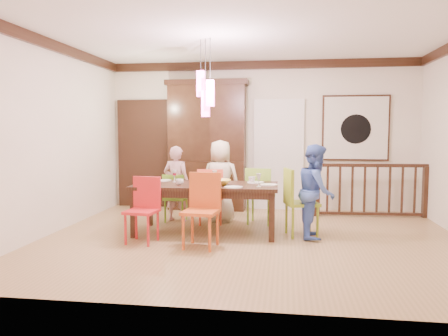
# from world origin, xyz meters

# --- Properties ---
(floor) EXTENTS (6.00, 6.00, 0.00)m
(floor) POSITION_xyz_m (0.00, 0.00, 0.00)
(floor) COLOR #967848
(floor) RESTS_ON ground
(ceiling) EXTENTS (6.00, 6.00, 0.00)m
(ceiling) POSITION_xyz_m (0.00, 0.00, 2.90)
(ceiling) COLOR white
(ceiling) RESTS_ON wall_back
(wall_back) EXTENTS (6.00, 0.00, 6.00)m
(wall_back) POSITION_xyz_m (0.00, 2.50, 1.45)
(wall_back) COLOR beige
(wall_back) RESTS_ON floor
(wall_left) EXTENTS (0.00, 5.00, 5.00)m
(wall_left) POSITION_xyz_m (-3.00, 0.00, 1.45)
(wall_left) COLOR beige
(wall_left) RESTS_ON floor
(crown_molding) EXTENTS (6.00, 5.00, 0.16)m
(crown_molding) POSITION_xyz_m (0.00, 0.00, 2.82)
(crown_molding) COLOR black
(crown_molding) RESTS_ON wall_back
(panel_door) EXTENTS (1.04, 0.07, 2.24)m
(panel_door) POSITION_xyz_m (-2.40, 2.45, 1.05)
(panel_door) COLOR black
(panel_door) RESTS_ON wall_back
(white_doorway) EXTENTS (0.97, 0.05, 2.22)m
(white_doorway) POSITION_xyz_m (0.35, 2.46, 1.05)
(white_doorway) COLOR silver
(white_doorway) RESTS_ON wall_back
(painting) EXTENTS (1.25, 0.06, 1.25)m
(painting) POSITION_xyz_m (1.80, 2.46, 1.60)
(painting) COLOR black
(painting) RESTS_ON wall_back
(pendant_cluster) EXTENTS (0.27, 0.21, 1.14)m
(pendant_cluster) POSITION_xyz_m (-0.70, 0.28, 2.11)
(pendant_cluster) COLOR #FF4CAA
(pendant_cluster) RESTS_ON ceiling
(dining_table) EXTENTS (2.18, 1.03, 0.75)m
(dining_table) POSITION_xyz_m (-0.70, 0.28, 0.67)
(dining_table) COLOR black
(dining_table) RESTS_ON floor
(chair_far_left) EXTENTS (0.37, 0.37, 0.82)m
(chair_far_left) POSITION_xyz_m (-1.37, 1.06, 0.47)
(chair_far_left) COLOR #6AAA26
(chair_far_left) RESTS_ON floor
(chair_far_mid) EXTENTS (0.49, 0.49, 0.93)m
(chair_far_mid) POSITION_xyz_m (-0.75, 0.96, 0.53)
(chair_far_mid) COLOR #DB4A2C
(chair_far_mid) RESTS_ON floor
(chair_far_right) EXTENTS (0.49, 0.49, 0.94)m
(chair_far_right) POSITION_xyz_m (0.08, 1.09, 0.54)
(chair_far_right) COLOR #86BF38
(chair_far_right) RESTS_ON floor
(chair_near_left) EXTENTS (0.45, 0.45, 0.91)m
(chair_near_left) POSITION_xyz_m (-1.48, -0.41, 0.52)
(chair_near_left) COLOR red
(chair_near_left) RESTS_ON floor
(chair_near_mid) EXTENTS (0.50, 0.50, 0.99)m
(chair_near_mid) POSITION_xyz_m (-0.62, -0.53, 0.57)
(chair_near_mid) COLOR #CA501D
(chair_near_mid) RESTS_ON floor
(chair_end_right) EXTENTS (0.55, 0.55, 1.00)m
(chair_end_right) POSITION_xyz_m (0.73, 0.31, 0.57)
(chair_end_right) COLOR olive
(chair_end_right) RESTS_ON floor
(china_hutch) EXTENTS (1.60, 0.46, 2.53)m
(china_hutch) POSITION_xyz_m (-1.04, 2.30, 1.27)
(china_hutch) COLOR black
(china_hutch) RESTS_ON floor
(balustrade) EXTENTS (2.07, 0.20, 0.96)m
(balustrade) POSITION_xyz_m (2.02, 1.95, 0.50)
(balustrade) COLOR black
(balustrade) RESTS_ON floor
(person_far_left) EXTENTS (0.52, 0.39, 1.29)m
(person_far_left) POSITION_xyz_m (-1.37, 1.10, 0.65)
(person_far_left) COLOR #D6A2AA
(person_far_left) RESTS_ON floor
(person_far_mid) EXTENTS (0.74, 0.54, 1.39)m
(person_far_mid) POSITION_xyz_m (-0.61, 1.14, 0.70)
(person_far_mid) COLOR beige
(person_far_mid) RESTS_ON floor
(person_end_right) EXTENTS (0.54, 0.68, 1.36)m
(person_end_right) POSITION_xyz_m (0.93, 0.24, 0.68)
(person_end_right) COLOR #4363BC
(person_end_right) RESTS_ON floor
(serving_bowl) EXTENTS (0.39, 0.39, 0.08)m
(serving_bowl) POSITION_xyz_m (-0.48, 0.20, 0.79)
(serving_bowl) COLOR gold
(serving_bowl) RESTS_ON dining_table
(small_bowl) EXTENTS (0.19, 0.19, 0.05)m
(small_bowl) POSITION_xyz_m (-0.85, 0.26, 0.78)
(small_bowl) COLOR white
(small_bowl) RESTS_ON dining_table
(cup_left) EXTENTS (0.13, 0.13, 0.09)m
(cup_left) POSITION_xyz_m (-1.06, 0.11, 0.80)
(cup_left) COLOR silver
(cup_left) RESTS_ON dining_table
(cup_right) EXTENTS (0.13, 0.13, 0.10)m
(cup_right) POSITION_xyz_m (-0.02, 0.50, 0.80)
(cup_right) COLOR silver
(cup_right) RESTS_ON dining_table
(plate_far_left) EXTENTS (0.26, 0.26, 0.01)m
(plate_far_left) POSITION_xyz_m (-1.45, 0.59, 0.76)
(plate_far_left) COLOR white
(plate_far_left) RESTS_ON dining_table
(plate_far_mid) EXTENTS (0.26, 0.26, 0.01)m
(plate_far_mid) POSITION_xyz_m (-0.73, 0.56, 0.76)
(plate_far_mid) COLOR white
(plate_far_mid) RESTS_ON dining_table
(plate_far_right) EXTENTS (0.26, 0.26, 0.01)m
(plate_far_right) POSITION_xyz_m (0.03, 0.54, 0.76)
(plate_far_right) COLOR white
(plate_far_right) RESTS_ON dining_table
(plate_near_left) EXTENTS (0.26, 0.26, 0.01)m
(plate_near_left) POSITION_xyz_m (-1.44, -0.05, 0.76)
(plate_near_left) COLOR white
(plate_near_left) RESTS_ON dining_table
(plate_near_mid) EXTENTS (0.26, 0.26, 0.01)m
(plate_near_mid) POSITION_xyz_m (-0.24, -0.06, 0.76)
(plate_near_mid) COLOR white
(plate_near_mid) RESTS_ON dining_table
(plate_end_right) EXTENTS (0.26, 0.26, 0.01)m
(plate_end_right) POSITION_xyz_m (0.25, 0.28, 0.76)
(plate_end_right) COLOR white
(plate_end_right) RESTS_ON dining_table
(wine_glass_a) EXTENTS (0.08, 0.08, 0.19)m
(wine_glass_a) POSITION_xyz_m (-1.24, 0.47, 0.84)
(wine_glass_a) COLOR #590C19
(wine_glass_a) RESTS_ON dining_table
(wine_glass_b) EXTENTS (0.08, 0.08, 0.19)m
(wine_glass_b) POSITION_xyz_m (-0.59, 0.46, 0.84)
(wine_glass_b) COLOR silver
(wine_glass_b) RESTS_ON dining_table
(wine_glass_c) EXTENTS (0.08, 0.08, 0.19)m
(wine_glass_c) POSITION_xyz_m (-0.78, 0.06, 0.84)
(wine_glass_c) COLOR #590C19
(wine_glass_c) RESTS_ON dining_table
(wine_glass_d) EXTENTS (0.08, 0.08, 0.19)m
(wine_glass_d) POSITION_xyz_m (0.11, 0.08, 0.84)
(wine_glass_d) COLOR silver
(wine_glass_d) RESTS_ON dining_table
(napkin) EXTENTS (0.18, 0.14, 0.01)m
(napkin) POSITION_xyz_m (-0.67, -0.07, 0.76)
(napkin) COLOR #D83359
(napkin) RESTS_ON dining_table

